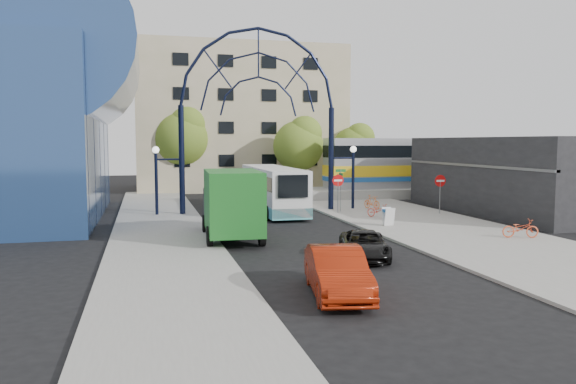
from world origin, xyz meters
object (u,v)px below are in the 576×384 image
object	(u,v)px
red_sedan	(337,272)
black_suv	(364,245)
stop_sign	(338,184)
tree_north_a	(300,143)
bike_near_b	(372,202)
street_name_sign	(341,181)
train_car	(463,162)
green_truck	(231,205)
city_bus	(273,189)
tree_north_c	(355,146)
bike_far_a	(520,228)
do_not_enter_sign	(440,185)
gateway_arch	(259,82)
bike_near_a	(379,211)
sandwich_board	(388,214)
tree_north_b	(182,136)

from	to	relation	value
red_sedan	black_suv	bearing A→B (deg)	69.32
stop_sign	red_sedan	world-z (taller)	stop_sign
tree_north_a	black_suv	size ratio (longest dim) A/B	1.75
tree_north_a	bike_near_b	xyz separation A→B (m)	(1.61, -12.60, -4.02)
stop_sign	street_name_sign	xyz separation A→B (m)	(0.40, 0.60, 0.14)
train_car	green_truck	world-z (taller)	train_car
city_bus	bike_near_b	xyz separation A→B (m)	(6.72, -1.00, -0.98)
street_name_sign	tree_north_c	xyz separation A→B (m)	(6.92, 15.33, 2.15)
train_car	bike_near_b	bearing A→B (deg)	-144.73
train_car	bike_far_a	world-z (taller)	train_car
train_car	tree_north_c	bearing A→B (deg)	143.04
do_not_enter_sign	green_truck	world-z (taller)	green_truck
city_bus	bike_far_a	bearing A→B (deg)	-55.54
do_not_enter_sign	green_truck	bearing A→B (deg)	-159.06
green_truck	street_name_sign	bearing A→B (deg)	46.62
gateway_arch	bike_near_a	world-z (taller)	gateway_arch
do_not_enter_sign	city_bus	distance (m)	10.90
gateway_arch	black_suv	distance (m)	17.33
bike_far_a	train_car	bearing A→B (deg)	-8.95
tree_north_a	bike_far_a	world-z (taller)	tree_north_a
sandwich_board	tree_north_a	world-z (taller)	tree_north_a
gateway_arch	green_truck	size ratio (longest dim) A/B	2.01
street_name_sign	sandwich_board	world-z (taller)	street_name_sign
do_not_enter_sign	tree_north_a	size ratio (longest dim) A/B	0.35
black_suv	bike_near_b	distance (m)	16.04
gateway_arch	street_name_sign	distance (m)	8.38
tree_north_a	bike_far_a	size ratio (longest dim) A/B	4.10
tree_north_a	tree_north_b	bearing A→B (deg)	158.20
tree_north_a	bike_near_a	xyz separation A→B (m)	(0.32, -16.70, -4.07)
black_suv	red_sedan	distance (m)	5.71
red_sedan	bike_near_b	size ratio (longest dim) A/B	2.88
gateway_arch	do_not_enter_sign	world-z (taller)	gateway_arch
black_suv	city_bus	bearing A→B (deg)	107.17
train_car	black_suv	size ratio (longest dim) A/B	6.28
tree_north_a	bike_near_b	size ratio (longest dim) A/B	4.49
train_car	street_name_sign	bearing A→B (deg)	-147.58
tree_north_b	tree_north_c	xyz separation A→B (m)	(16.00, -2.00, -0.99)
sandwich_board	green_truck	bearing A→B (deg)	-170.77
stop_sign	do_not_enter_sign	bearing A→B (deg)	-17.88
green_truck	black_suv	size ratio (longest dim) A/B	1.70
sandwich_board	tree_north_a	size ratio (longest dim) A/B	0.14
do_not_enter_sign	tree_north_c	world-z (taller)	tree_north_c
city_bus	sandwich_board	bearing A→B (deg)	-60.59
bike_near_a	tree_north_b	bearing A→B (deg)	82.07
sandwich_board	train_car	size ratio (longest dim) A/B	0.04
gateway_arch	tree_north_a	bearing A→B (deg)	62.83
city_bus	bike_near_b	bearing A→B (deg)	-7.87
do_not_enter_sign	red_sedan	distance (m)	20.64
gateway_arch	stop_sign	size ratio (longest dim) A/B	5.46
tree_north_a	bike_near_b	bearing A→B (deg)	-82.71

